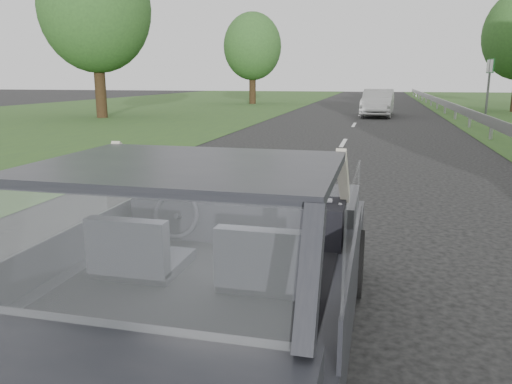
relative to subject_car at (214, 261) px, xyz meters
The scene contains 11 objects.
ground 0.72m from the subject_car, ahead, with size 140.00×140.00×0.00m, color #383838.
subject_car is the anchor object (origin of this frame).
dashboard 0.64m from the subject_car, 90.00° to the left, with size 1.58×0.45×0.30m, color black.
driver_seat 0.52m from the subject_car, 144.06° to the right, with size 0.50×0.72×0.42m, color black.
passenger_seat 0.52m from the subject_car, 35.94° to the right, with size 0.50×0.72×0.42m, color black.
steering_wheel 0.55m from the subject_car, 140.48° to the left, with size 0.36×0.36×0.04m, color black.
cat 0.73m from the subject_car, 66.72° to the left, with size 0.54×0.17×0.24m, color #9697A2.
other_car 23.18m from the subject_car, 87.83° to the left, with size 1.62×4.10×1.35m, color silver.
highway_sign 24.57m from the subject_car, 75.72° to the left, with size 0.11×1.11×2.78m, color #1B6D2C.
tree_5 22.71m from the subject_car, 122.47° to the left, with size 5.14×5.14×7.79m, color #2A4D21, non-canonical shape.
tree_6 34.62m from the subject_car, 103.80° to the left, with size 4.19×4.19×6.35m, color #2A4D21, non-canonical shape.
Camera 1 is at (1.00, -2.92, 1.89)m, focal length 35.00 mm.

